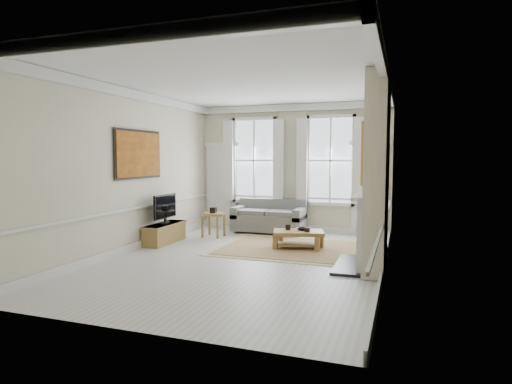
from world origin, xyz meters
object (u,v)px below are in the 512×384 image
at_px(sofa, 270,219).
at_px(tv_stand, 165,233).
at_px(side_table, 214,217).
at_px(coffee_table, 299,234).

distance_m(sofa, tv_stand, 2.87).
distance_m(sofa, side_table, 1.57).
height_order(sofa, coffee_table, sofa).
distance_m(side_table, coffee_table, 2.46).
height_order(coffee_table, tv_stand, tv_stand).
distance_m(coffee_table, tv_stand, 3.11).
xyz_separation_m(sofa, coffee_table, (1.22, -1.79, -0.04)).
xyz_separation_m(coffee_table, tv_stand, (-3.09, -0.38, -0.09)).
xyz_separation_m(side_table, tv_stand, (-0.74, -1.09, -0.26)).
distance_m(sofa, coffee_table, 2.16).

